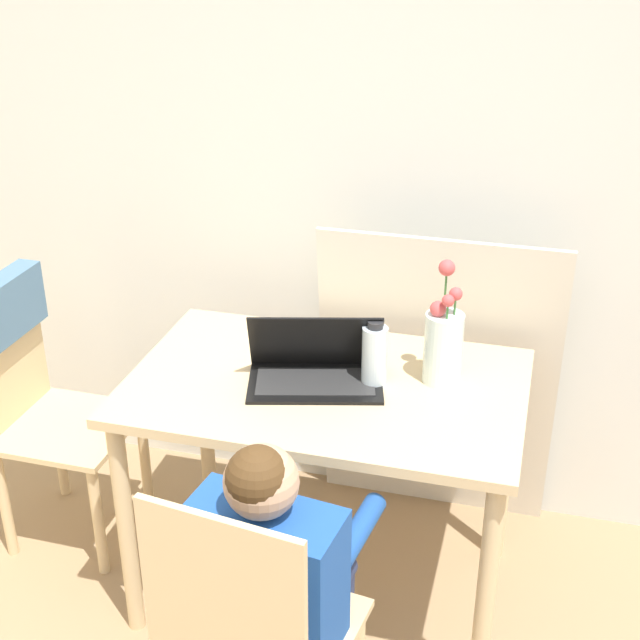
{
  "coord_description": "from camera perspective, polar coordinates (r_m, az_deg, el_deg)",
  "views": [
    {
      "loc": [
        0.26,
        -0.5,
        2.02
      ],
      "look_at": [
        -0.32,
        1.65,
        0.94
      ],
      "focal_mm": 50.0,
      "sensor_mm": 36.0,
      "label": 1
    }
  ],
  "objects": [
    {
      "name": "laptop",
      "position": [
        2.51,
        -0.29,
        -2.94
      ],
      "size": [
        0.42,
        0.31,
        0.21
      ],
      "rotation": [
        0.0,
        0.0,
        0.26
      ],
      "color": "black",
      "rests_on": "dining_table"
    },
    {
      "name": "dining_table",
      "position": [
        2.58,
        0.38,
        -6.0
      ],
      "size": [
        1.12,
        0.71,
        0.76
      ],
      "color": "#D6B784",
      "rests_on": "ground_plane"
    },
    {
      "name": "cardboard_panel",
      "position": [
        3.0,
        7.44,
        -3.94
      ],
      "size": [
        0.78,
        0.16,
        1.07
      ],
      "color": "silver",
      "rests_on": "ground_plane"
    },
    {
      "name": "person_seated",
      "position": [
        2.16,
        -2.94,
        -15.26
      ],
      "size": [
        0.41,
        0.47,
        0.96
      ],
      "rotation": [
        0.0,
        0.0,
        3.0
      ],
      "color": "#1E4C9E",
      "rests_on": "ground_plane"
    },
    {
      "name": "flower_vase",
      "position": [
        2.5,
        7.9,
        -1.42
      ],
      "size": [
        0.11,
        0.11,
        0.36
      ],
      "color": "silver",
      "rests_on": "dining_table"
    },
    {
      "name": "chair_spare",
      "position": [
        3.03,
        -18.16,
        -3.19
      ],
      "size": [
        0.43,
        0.4,
        0.92
      ],
      "rotation": [
        0.0,
        0.0,
        1.56
      ],
      "color": "#D6B784",
      "rests_on": "ground_plane"
    },
    {
      "name": "wall_back",
      "position": [
        2.84,
        9.41,
        9.93
      ],
      "size": [
        6.4,
        0.05,
        2.5
      ],
      "color": "silver",
      "rests_on": "ground_plane"
    },
    {
      "name": "water_bottle",
      "position": [
        2.48,
        3.51,
        -2.27
      ],
      "size": [
        0.07,
        0.07,
        0.2
      ],
      "color": "silver",
      "rests_on": "dining_table"
    }
  ]
}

